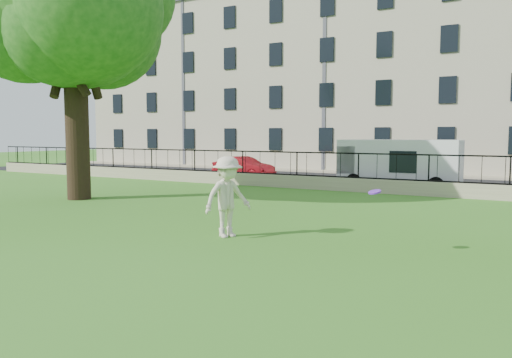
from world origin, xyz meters
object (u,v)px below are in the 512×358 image
Objects in this scene: white_van at (399,164)px; man at (228,197)px; tree at (72,3)px; frisbee at (375,192)px; red_sedan at (244,167)px.

man is at bearing -94.48° from white_van.
tree reaches higher than white_van.
tree is at bearing 94.43° from man.
tree is 2.05× the size of white_van.
man is (9.21, -3.26, -6.58)m from tree.
white_van is at bearing 101.83° from frisbee.
red_sedan is at bearing 85.69° from tree.
red_sedan is 0.69× the size of white_van.
tree is at bearing -135.40° from white_van.
tree is 15.72m from white_van.
tree is 41.50× the size of frisbee.
frisbee reaches higher than red_sedan.
man is at bearing -178.85° from frisbee.
frisbee is 18.79m from red_sedan.
red_sedan is 9.28m from white_van.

